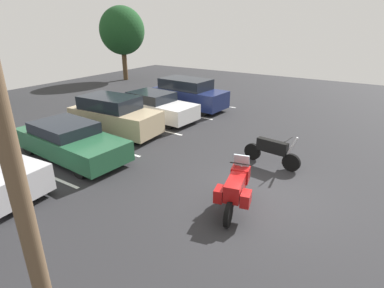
{
  "coord_description": "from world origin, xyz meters",
  "views": [
    {
      "loc": [
        -7.81,
        -2.53,
        4.88
      ],
      "look_at": [
        0.7,
        2.94,
        0.83
      ],
      "focal_mm": 28.57,
      "sensor_mm": 36.0,
      "label": 1
    }
  ],
  "objects_px": {
    "motorcycle_touring": "(236,187)",
    "car_green": "(70,141)",
    "motorcycle_second": "(272,151)",
    "car_tan": "(114,116)",
    "car_navy": "(189,94)",
    "car_white": "(154,106)"
  },
  "relations": [
    {
      "from": "car_navy",
      "to": "motorcycle_touring",
      "type": "bearing_deg",
      "value": -139.8
    },
    {
      "from": "car_green",
      "to": "car_tan",
      "type": "relative_size",
      "value": 1.14
    },
    {
      "from": "motorcycle_second",
      "to": "car_navy",
      "type": "bearing_deg",
      "value": 54.03
    },
    {
      "from": "motorcycle_touring",
      "to": "car_white",
      "type": "relative_size",
      "value": 0.44
    },
    {
      "from": "motorcycle_touring",
      "to": "car_green",
      "type": "relative_size",
      "value": 0.43
    },
    {
      "from": "car_green",
      "to": "car_tan",
      "type": "xyz_separation_m",
      "value": [
        2.85,
        0.57,
        0.19
      ]
    },
    {
      "from": "car_tan",
      "to": "car_green",
      "type": "bearing_deg",
      "value": -168.64
    },
    {
      "from": "motorcycle_second",
      "to": "car_tan",
      "type": "xyz_separation_m",
      "value": [
        -0.64,
        7.3,
        0.31
      ]
    },
    {
      "from": "car_navy",
      "to": "car_green",
      "type": "bearing_deg",
      "value": -179.1
    },
    {
      "from": "motorcycle_second",
      "to": "car_white",
      "type": "distance_m",
      "value": 7.55
    },
    {
      "from": "motorcycle_touring",
      "to": "car_green",
      "type": "bearing_deg",
      "value": 92.05
    },
    {
      "from": "car_green",
      "to": "car_navy",
      "type": "relative_size",
      "value": 1.11
    },
    {
      "from": "car_tan",
      "to": "car_white",
      "type": "distance_m",
      "value": 2.8
    },
    {
      "from": "car_tan",
      "to": "car_navy",
      "type": "xyz_separation_m",
      "value": [
        5.62,
        -0.44,
        0.03
      ]
    },
    {
      "from": "motorcycle_second",
      "to": "car_navy",
      "type": "distance_m",
      "value": 8.49
    },
    {
      "from": "motorcycle_second",
      "to": "car_green",
      "type": "height_order",
      "value": "car_green"
    },
    {
      "from": "motorcycle_second",
      "to": "car_green",
      "type": "distance_m",
      "value": 7.58
    },
    {
      "from": "motorcycle_second",
      "to": "car_white",
      "type": "relative_size",
      "value": 0.45
    },
    {
      "from": "car_white",
      "to": "car_navy",
      "type": "height_order",
      "value": "car_navy"
    },
    {
      "from": "motorcycle_touring",
      "to": "car_green",
      "type": "height_order",
      "value": "motorcycle_touring"
    },
    {
      "from": "car_tan",
      "to": "car_navy",
      "type": "relative_size",
      "value": 0.97
    },
    {
      "from": "car_green",
      "to": "car_white",
      "type": "distance_m",
      "value": 5.67
    }
  ]
}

